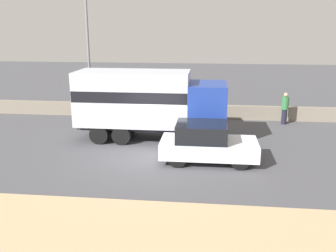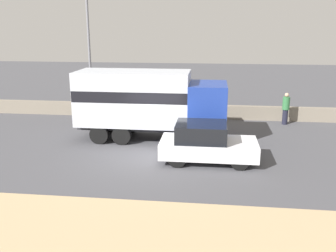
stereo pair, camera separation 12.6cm
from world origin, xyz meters
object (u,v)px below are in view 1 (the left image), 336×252
at_px(pedestrian, 285,108).
at_px(box_truck, 148,101).
at_px(car_hatchback, 206,143).
at_px(street_lamp, 88,42).

bearing_deg(pedestrian, box_truck, -152.52).
height_order(box_truck, car_hatchback, box_truck).
xyz_separation_m(street_lamp, pedestrian, (11.07, -0.11, -3.49)).
bearing_deg(box_truck, street_lamp, 136.95).
height_order(box_truck, pedestrian, box_truck).
distance_m(car_hatchback, pedestrian, 7.70).
distance_m(street_lamp, pedestrian, 11.61).
bearing_deg(street_lamp, pedestrian, -0.57).
relative_size(street_lamp, box_truck, 1.10).
bearing_deg(street_lamp, box_truck, -43.05).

